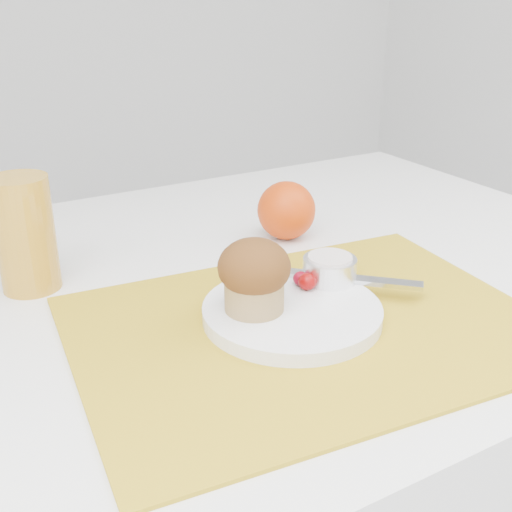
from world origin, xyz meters
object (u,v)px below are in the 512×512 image
muffin (254,275)px  juice_glass (25,234)px  plate (292,312)px  table (225,501)px  orange (286,210)px

muffin → juice_glass: bearing=131.1°
juice_glass → muffin: (0.19, -0.22, -0.01)m
plate → juice_glass: bearing=134.7°
table → juice_glass: size_ratio=8.49×
table → muffin: size_ratio=14.82×
juice_glass → muffin: juice_glass is taller
muffin → orange: bearing=50.1°
plate → orange: bearing=59.2°
table → orange: bearing=26.3°
plate → muffin: (-0.04, 0.01, 0.05)m
juice_glass → muffin: size_ratio=1.75×
orange → juice_glass: size_ratio=0.60×
plate → orange: 0.25m
orange → juice_glass: bearing=177.5°
table → orange: (0.15, 0.07, 0.42)m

